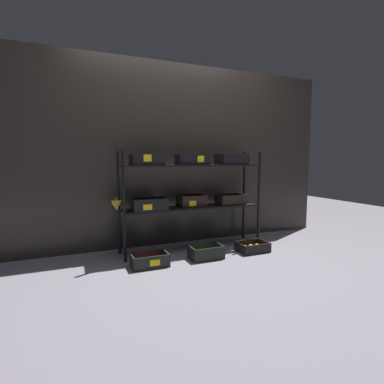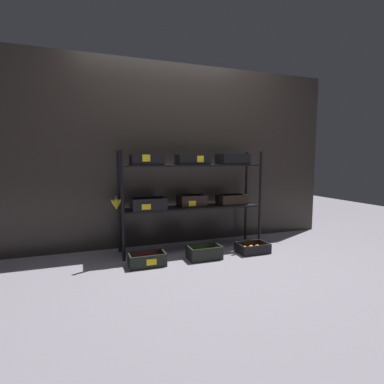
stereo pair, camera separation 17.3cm
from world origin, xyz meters
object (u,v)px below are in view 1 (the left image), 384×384
object	(u,v)px
crate_ground_apple_red	(150,261)
crate_ground_tangerine	(253,248)
crate_ground_apple_green	(206,253)
display_rack	(192,185)

from	to	relation	value
crate_ground_apple_red	crate_ground_tangerine	size ratio (longest dim) A/B	1.04
crate_ground_tangerine	crate_ground_apple_green	bearing A→B (deg)	-179.19
display_rack	crate_ground_apple_green	bearing A→B (deg)	-89.48
crate_ground_apple_green	crate_ground_tangerine	bearing A→B (deg)	0.81
crate_ground_apple_green	crate_ground_tangerine	world-z (taller)	crate_ground_apple_green
crate_ground_apple_red	crate_ground_apple_green	bearing A→B (deg)	0.29
crate_ground_apple_red	crate_ground_apple_green	xyz separation A→B (m)	(0.60, 0.00, 0.00)
display_rack	crate_ground_apple_red	bearing A→B (deg)	-147.86
crate_ground_apple_red	crate_ground_tangerine	bearing A→B (deg)	0.55
crate_ground_apple_red	display_rack	bearing A→B (deg)	32.14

